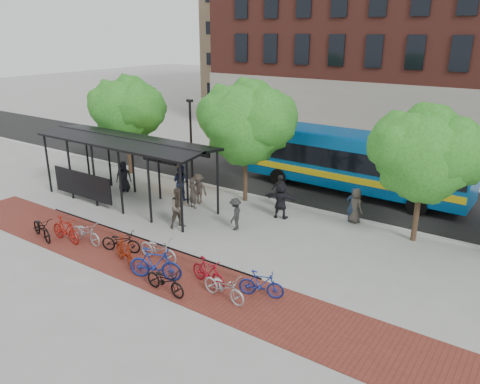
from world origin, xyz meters
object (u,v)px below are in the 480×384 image
Objects in this scene: bus_shelter at (124,148)px; tree_b at (248,119)px; bike_10 at (224,287)px; bike_2 at (86,232)px; pedestrian_7 at (353,205)px; bike_0 at (42,228)px; bike_9 at (208,272)px; pedestrian_1 at (193,193)px; pedestrian_4 at (280,192)px; tree_a at (127,108)px; bike_1 at (66,229)px; pedestrian_6 at (355,205)px; tree_c at (427,151)px; lamp_post_left at (191,141)px; bike_6 at (158,249)px; pedestrian_2 at (181,182)px; pedestrian_5 at (281,200)px; bike_5 at (125,251)px; pedestrian_0 at (124,176)px; bus at (354,159)px; bike_7 at (155,264)px; bike_8 at (165,281)px; pedestrian_9 at (235,214)px; bike_4 at (121,241)px; pedestrian_3 at (198,189)px; bike_11 at (261,284)px; pedestrian_8 at (179,208)px.

bus_shelter is 1.64× the size of tree_b.
bus_shelter is at bearing 71.09° from bike_10.
pedestrian_7 reaches higher than bike_2.
bike_9 is at bearing -68.57° from bike_0.
pedestrian_4 is (3.78, 2.49, 0.09)m from pedestrian_1.
bike_1 is (5.36, -8.86, -3.68)m from tree_a.
pedestrian_1 is 0.96× the size of pedestrian_6.
tree_c is (14.22, 3.83, 1.06)m from bus_shelter.
lamp_post_left is 2.68× the size of bike_6.
pedestrian_2 is 1.03× the size of pedestrian_5.
bike_10 is (4.73, 0.18, -0.08)m from bike_5.
tree_c is at bearing 5.60° from pedestrian_4.
bus_shelter reaches higher than pedestrian_2.
tree_a is at bearing -31.01° from pedestrian_7.
pedestrian_1 is at bearing -166.76° from tree_c.
pedestrian_4 is at bearing -23.82° from pedestrian_0.
bike_0 is at bearing 70.82° from pedestrian_6.
bike_5 is 7.74m from pedestrian_2.
bus is (9.39, 8.35, -1.03)m from bus_shelter.
lamp_post_left is 9.33m from bus.
tree_c is 4.53m from pedestrian_7.
bike_7 is at bearing -35.95° from bus_shelter.
bike_0 is 1.02× the size of bike_6.
bike_6 reaches higher than bike_10.
tree_b reaches higher than tree_c.
bike_2 is 1.06× the size of pedestrian_0.
pedestrian_9 is (-1.16, 5.95, 0.29)m from bike_8.
lamp_post_left reaches higher than bike_10.
pedestrian_2 reaches higher than pedestrian_0.
pedestrian_7 reaches higher than bike_5.
bus_shelter is 5.43× the size of bike_0.
bike_9 is (4.69, -0.04, 0.06)m from bike_4.
bike_5 is (9.13, -8.86, -3.67)m from tree_a.
lamp_post_left is 2.70× the size of pedestrian_5.
bike_10 is at bearing -89.13° from bike_2.
pedestrian_5 is 1.12× the size of pedestrian_7.
bike_2 is 1.01× the size of bike_10.
tree_b is at bearing 42.37° from pedestrian_3.
bus reaches higher than bike_10.
pedestrian_2 is (3.59, 0.85, 0.10)m from pedestrian_0.
bike_11 is 8.27m from pedestrian_7.
bus is 16.51m from bike_0.
bike_4 is (4.34, -4.35, -2.54)m from bus_shelter.
tree_c is 3.16× the size of bike_1.
tree_c reaches higher than pedestrian_9.
bike_7 is at bearing -73.41° from bike_0.
pedestrian_0 is at bearing -18.64° from pedestrian_7.
lamp_post_left reaches higher than pedestrian_9.
bus_shelter is at bearing 30.51° from bike_2.
pedestrian_3 is 0.85× the size of pedestrian_8.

